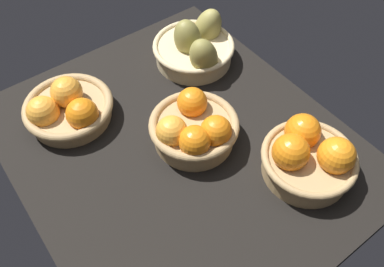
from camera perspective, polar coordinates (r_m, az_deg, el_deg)
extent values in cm
cube|color=black|center=(96.77, -1.77, -1.87)|extent=(84.00, 72.00, 3.00)
cylinder|color=tan|center=(103.49, -16.81, 2.99)|extent=(19.67, 19.67, 4.12)
torus|color=tan|center=(102.03, -17.07, 3.75)|extent=(21.76, 21.76, 2.09)
sphere|color=#F49E33|center=(101.09, -17.25, 5.60)|extent=(7.64, 7.64, 7.64)
sphere|color=#F49E33|center=(100.89, -20.25, 2.88)|extent=(7.64, 7.64, 7.64)
sphere|color=orange|center=(97.39, -15.20, 2.67)|extent=(7.64, 7.64, 7.64)
cylinder|color=tan|center=(94.07, 0.27, 0.24)|extent=(18.80, 18.80, 5.49)
torus|color=tan|center=(91.95, 0.28, 1.31)|extent=(20.80, 20.80, 2.01)
sphere|color=orange|center=(94.13, 0.02, 4.41)|extent=(7.15, 7.15, 7.15)
sphere|color=orange|center=(87.13, 0.30, -1.14)|extent=(7.15, 7.15, 7.15)
sphere|color=#F49E33|center=(89.06, -2.88, 0.31)|extent=(7.15, 7.15, 7.15)
sphere|color=orange|center=(88.97, 3.39, 0.36)|extent=(7.15, 7.15, 7.15)
cylinder|color=#D3BC8C|center=(113.98, 0.22, 11.29)|extent=(20.89, 20.89, 5.07)
torus|color=#D3BC8C|center=(112.36, 0.22, 12.28)|extent=(22.34, 22.34, 1.46)
ellipsoid|color=olive|center=(110.86, -0.62, 13.20)|extent=(11.40, 10.24, 12.16)
ellipsoid|color=#9E934C|center=(116.18, 2.19, 14.55)|extent=(12.31, 12.37, 13.78)
ellipsoid|color=olive|center=(106.56, 1.66, 10.73)|extent=(8.77, 10.99, 12.66)
cylinder|color=tan|center=(92.23, 15.86, -4.18)|extent=(19.17, 19.17, 5.39)
torus|color=tan|center=(90.10, 16.23, -3.21)|extent=(20.79, 20.79, 1.62)
sphere|color=orange|center=(91.84, 15.31, 0.29)|extent=(8.01, 8.01, 8.01)
sphere|color=orange|center=(89.38, 19.67, -2.94)|extent=(8.01, 8.01, 8.01)
sphere|color=orange|center=(87.07, 13.74, -2.56)|extent=(8.01, 8.01, 8.01)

